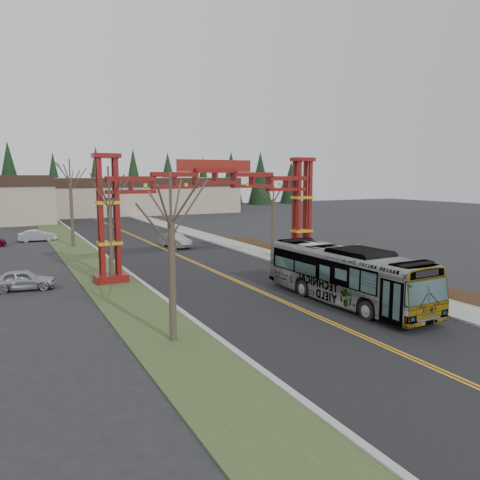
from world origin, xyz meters
TOP-DOWN VIEW (x-y plane):
  - ground at (0.00, 0.00)m, footprint 200.00×200.00m
  - road at (0.00, 25.00)m, footprint 12.00×110.00m
  - lane_line_left at (-0.12, 25.00)m, footprint 0.12×100.00m
  - lane_line_right at (0.12, 25.00)m, footprint 0.12×100.00m
  - curb_right at (6.15, 25.00)m, footprint 0.30×110.00m
  - sidewalk_right at (7.60, 25.00)m, footprint 2.60×110.00m
  - landscape_strip at (10.20, 10.00)m, footprint 2.60×50.00m
  - grass_median at (-8.00, 25.00)m, footprint 4.00×110.00m
  - curb_left at (-6.15, 25.00)m, footprint 0.30×110.00m
  - gateway_arch at (0.00, 18.00)m, footprint 18.20×1.60m
  - retail_building_east at (10.00, 79.95)m, footprint 38.00×20.30m
  - conifer_treeline at (0.25, 92.00)m, footprint 116.10×5.60m
  - transit_bus at (3.09, 6.43)m, footprint 3.20×12.06m
  - silver_sedan at (1.50, 31.46)m, footprint 2.43×4.60m
  - parked_car_near_a at (-13.53, 18.48)m, footprint 4.22×2.25m
  - parked_car_far_a at (-11.00, 42.88)m, footprint 4.09×1.62m
  - bare_tree_median_near at (-8.00, 4.83)m, footprint 3.27×3.27m
  - bare_tree_median_mid at (-8.00, 17.60)m, footprint 3.22×3.22m
  - bare_tree_median_far at (-8.00, 36.45)m, footprint 3.38×3.38m
  - bare_tree_right_far at (10.00, 25.93)m, footprint 2.89×2.89m
  - street_sign at (8.93, 12.11)m, footprint 0.52×0.16m
  - barrel_south at (9.83, 16.60)m, footprint 0.59×0.59m
  - barrel_mid at (8.91, 20.95)m, footprint 0.59×0.59m
  - barrel_north at (8.96, 20.65)m, footprint 0.49×0.49m

SIDE VIEW (x-z plane):
  - ground at x=0.00m, z-range 0.00..0.00m
  - road at x=0.00m, z-range 0.00..0.02m
  - lane_line_left at x=-0.12m, z-range 0.02..0.03m
  - lane_line_right at x=0.12m, z-range 0.02..0.03m
  - grass_median at x=-8.00m, z-range 0.00..0.08m
  - landscape_strip at x=10.20m, z-range 0.00..0.12m
  - curb_right at x=6.15m, z-range 0.00..0.15m
  - curb_left at x=-6.15m, z-range 0.00..0.15m
  - sidewalk_right at x=7.60m, z-range 0.01..0.15m
  - barrel_north at x=8.96m, z-range 0.00..0.92m
  - barrel_south at x=9.83m, z-range 0.00..1.09m
  - barrel_mid at x=8.91m, z-range 0.00..1.09m
  - parked_car_far_a at x=-11.00m, z-range 0.00..1.33m
  - parked_car_near_a at x=-13.53m, z-range 0.00..1.37m
  - silver_sedan at x=1.50m, z-range 0.00..1.44m
  - street_sign at x=8.93m, z-range 0.51..2.81m
  - transit_bus at x=3.09m, z-range 0.00..3.34m
  - retail_building_east at x=10.00m, z-range 0.01..7.01m
  - bare_tree_right_far at x=10.00m, z-range 1.54..8.49m
  - bare_tree_median_near at x=-8.00m, z-range 1.60..9.20m
  - bare_tree_median_mid at x=-8.00m, z-range 1.86..9.89m
  - gateway_arch at x=0.00m, z-range 1.53..10.43m
  - conifer_treeline at x=0.25m, z-range -0.01..12.99m
  - bare_tree_median_far at x=-8.00m, z-range 2.28..11.41m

